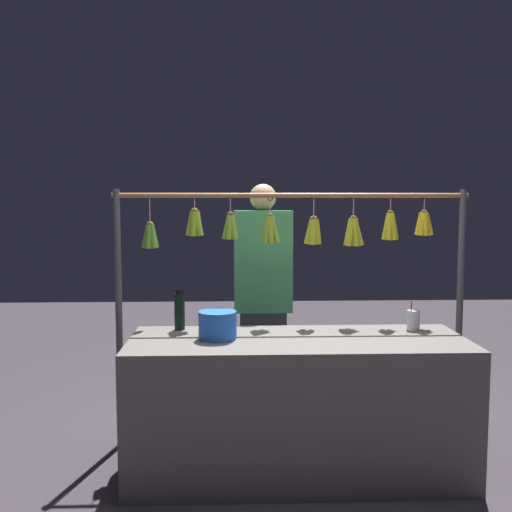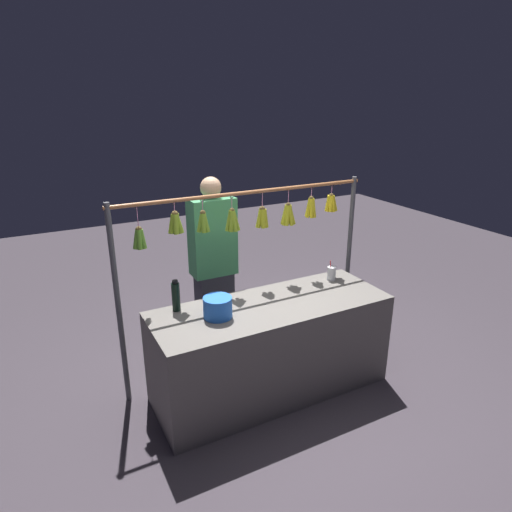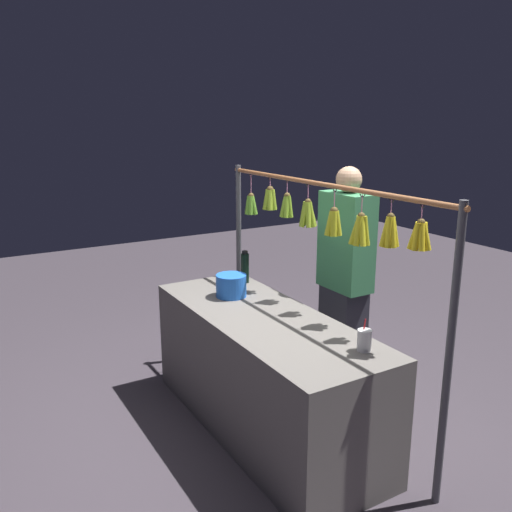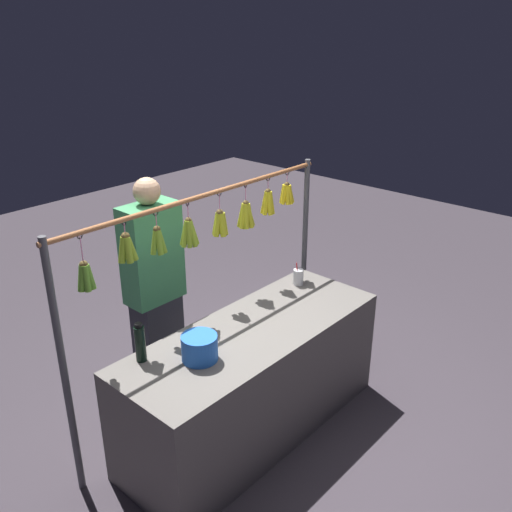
# 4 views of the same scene
# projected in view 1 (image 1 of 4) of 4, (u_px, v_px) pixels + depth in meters

# --- Properties ---
(ground_plane) EXTENTS (12.00, 12.00, 0.00)m
(ground_plane) POSITION_uv_depth(u_px,v_px,m) (297.00, 472.00, 3.43)
(ground_plane) COLOR #3E363E
(market_counter) EXTENTS (1.98, 0.72, 0.82)m
(market_counter) POSITION_uv_depth(u_px,v_px,m) (298.00, 406.00, 3.39)
(market_counter) COLOR #66605B
(market_counter) RESTS_ON ground
(display_rack) EXTENTS (2.32, 0.14, 1.70)m
(display_rack) POSITION_uv_depth(u_px,v_px,m) (292.00, 254.00, 3.74)
(display_rack) COLOR #4C4C51
(display_rack) RESTS_ON ground
(water_bottle) EXTENTS (0.07, 0.07, 0.26)m
(water_bottle) POSITION_uv_depth(u_px,v_px,m) (180.00, 310.00, 3.57)
(water_bottle) COLOR black
(water_bottle) RESTS_ON market_counter
(blue_bucket) EXTENTS (0.22, 0.22, 0.16)m
(blue_bucket) POSITION_uv_depth(u_px,v_px,m) (218.00, 325.00, 3.33)
(blue_bucket) COLOR blue
(blue_bucket) RESTS_ON market_counter
(drink_cup) EXTENTS (0.08, 0.08, 0.18)m
(drink_cup) POSITION_uv_depth(u_px,v_px,m) (413.00, 320.00, 3.57)
(drink_cup) COLOR silver
(drink_cup) RESTS_ON market_counter
(vendor_person) EXTENTS (0.41, 0.22, 1.75)m
(vendor_person) POSITION_uv_depth(u_px,v_px,m) (263.00, 306.00, 4.15)
(vendor_person) COLOR #2D2D38
(vendor_person) RESTS_ON ground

